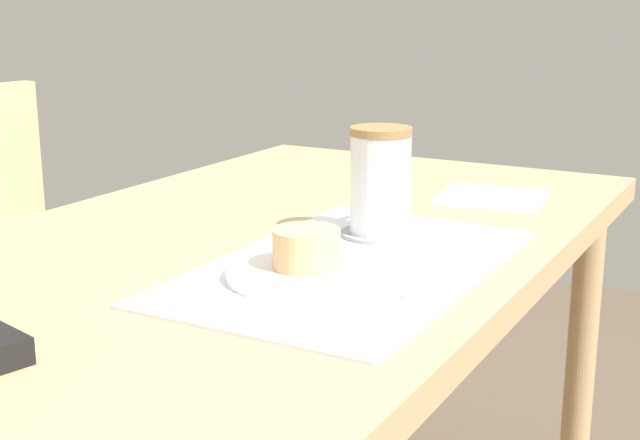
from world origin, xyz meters
name	(u,v)px	position (x,y,z in m)	size (l,w,h in m)	color
dining_table	(243,306)	(0.00, 0.00, 0.62)	(1.32, 0.69, 0.70)	tan
wooden_chair	(0,296)	(0.18, 0.65, 0.47)	(0.47, 0.47, 0.83)	#D1B27F
placemat	(351,266)	(-0.01, -0.16, 0.70)	(0.47, 0.28, 0.00)	white
pastry_plate	(306,273)	(-0.08, -0.14, 0.71)	(0.17, 0.17, 0.01)	white
pastry	(306,248)	(-0.08, -0.14, 0.74)	(0.07, 0.07, 0.04)	#E5BC7F
coffee_coaster	(379,234)	(0.11, -0.13, 0.71)	(0.10, 0.10, 0.01)	#99999E
coffee_mug	(381,180)	(0.11, -0.13, 0.78)	(0.11, 0.08, 0.13)	white
teaspoon	(435,278)	(-0.03, -0.26, 0.71)	(0.01, 0.01, 0.13)	silver
paper_napkin	(491,197)	(0.40, -0.18, 0.70)	(0.15, 0.15, 0.00)	white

